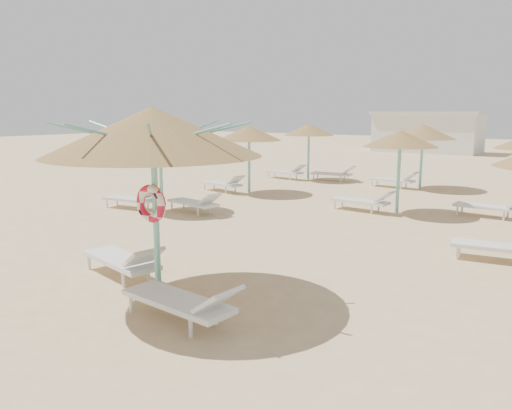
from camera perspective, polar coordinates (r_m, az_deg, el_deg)
The scene contains 6 objects.
ground at distance 9.29m, azimuth -8.99°, elevation -9.73°, with size 120.00×120.00×0.00m, color #D2B980.
main_palapa at distance 8.58m, azimuth -11.72°, elevation 8.10°, with size 3.67×3.67×3.29m.
lounger_main_a at distance 10.06m, azimuth -14.83°, elevation -6.11°, with size 2.26×1.08×0.79m.
lounger_main_b at distance 7.80m, azimuth -8.27°, elevation -10.85°, with size 2.16×0.79×0.77m.
palapa_field at distance 17.81m, azimuth 15.65°, elevation 7.22°, with size 14.78×12.33×2.72m.
service_hut at distance 42.98m, azimuth 19.02°, elevation 7.87°, with size 8.40×4.40×3.25m.
Camera 1 is at (6.14, -6.20, 3.19)m, focal length 35.00 mm.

